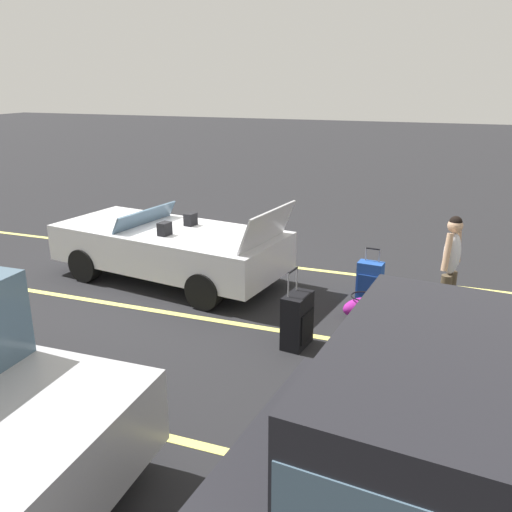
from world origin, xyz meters
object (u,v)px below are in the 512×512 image
at_px(duffel_bag, 362,307).
at_px(traveler_person, 451,266).
at_px(suitcase_large_black, 297,320).
at_px(suitcase_medium_bright, 370,280).
at_px(convertible_car, 161,246).
at_px(suitcase_small_carryon, 396,318).

distance_m(duffel_bag, traveler_person, 1.41).
bearing_deg(suitcase_large_black, suitcase_medium_bright, 80.31).
bearing_deg(duffel_bag, traveler_person, -177.06).
relative_size(suitcase_large_black, traveler_person, 0.65).
bearing_deg(convertible_car, duffel_bag, -178.35).
distance_m(suitcase_medium_bright, duffel_bag, 0.77).
xyz_separation_m(convertible_car, duffel_bag, (-3.69, 0.46, -0.43)).
distance_m(suitcase_small_carryon, traveler_person, 1.06).
distance_m(suitcase_medium_bright, suitcase_small_carryon, 1.33).
xyz_separation_m(suitcase_large_black, suitcase_medium_bright, (-0.64, -2.01, -0.06)).
relative_size(suitcase_small_carryon, duffel_bag, 1.07).
distance_m(convertible_car, suitcase_large_black, 3.49).
distance_m(suitcase_large_black, duffel_bag, 1.43).
xyz_separation_m(duffel_bag, traveler_person, (-1.17, -0.06, 0.77)).
bearing_deg(suitcase_small_carryon, suitcase_large_black, -51.06).
height_order(convertible_car, suitcase_large_black, convertible_car).
xyz_separation_m(convertible_car, suitcase_small_carryon, (-4.23, 0.91, -0.34)).
height_order(suitcase_small_carryon, duffel_bag, suitcase_small_carryon).
height_order(suitcase_medium_bright, duffel_bag, suitcase_medium_bright).
bearing_deg(duffel_bag, suitcase_medium_bright, -88.51).
height_order(suitcase_small_carryon, traveler_person, traveler_person).
relative_size(duffel_bag, traveler_person, 0.42).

